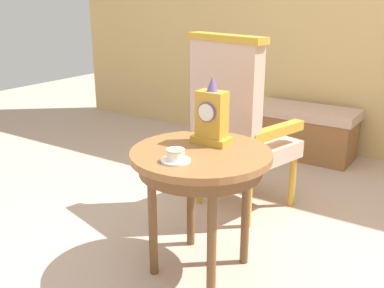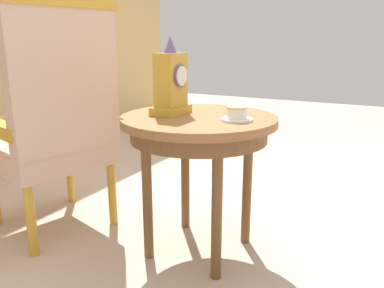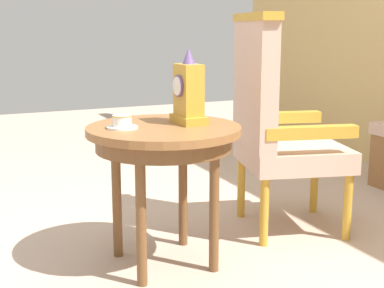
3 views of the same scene
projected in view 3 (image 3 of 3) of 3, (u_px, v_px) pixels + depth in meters
The scene contains 5 objects.
ground_plane at pixel (170, 267), 2.51m from camera, with size 10.00×10.00×0.00m, color #BCA38E.
side_table at pixel (163, 144), 2.44m from camera, with size 0.68×0.68×0.64m.
teacup_left at pixel (122, 123), 2.36m from camera, with size 0.13×0.13×0.06m.
mantel_clock at pixel (188, 94), 2.47m from camera, with size 0.19×0.11×0.34m.
armchair at pixel (275, 121), 2.88m from camera, with size 0.66×0.65×1.14m.
Camera 3 is at (2.17, -0.89, 1.07)m, focal length 51.73 mm.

